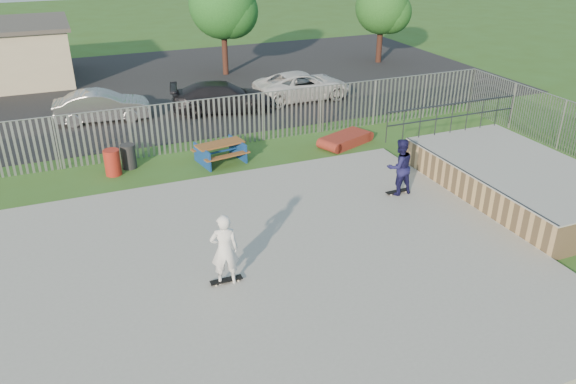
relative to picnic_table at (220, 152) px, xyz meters
name	(u,v)px	position (x,y,z in m)	size (l,w,h in m)	color
ground	(252,274)	(-1.35, -7.47, -0.38)	(120.00, 120.00, 0.00)	#375B1F
concrete_slab	(252,272)	(-1.35, -7.47, -0.30)	(15.00, 12.00, 0.15)	gray
quarter_pipe	(517,180)	(8.14, -6.43, 0.18)	(5.50, 7.05, 2.19)	tan
fence	(234,167)	(-0.35, -2.88, 0.62)	(26.04, 16.02, 2.00)	gray
picnic_table	(220,152)	(0.00, 0.00, 0.00)	(1.99, 1.74, 0.74)	brown
funbox	(346,140)	(5.17, -0.17, -0.18)	(2.24, 1.68, 0.40)	maroon
trash_bin_red	(112,162)	(-3.85, 0.30, 0.09)	(0.56, 0.56, 0.93)	maroon
trash_bin_grey	(129,156)	(-3.24, 0.72, 0.07)	(0.54, 0.54, 0.89)	#242427
parking_lot	(136,88)	(-1.35, 11.53, -0.37)	(40.00, 18.00, 0.02)	black
car_silver	(102,106)	(-3.54, 6.57, 0.32)	(1.44, 4.13, 1.36)	#A8A8AD
car_dark	(223,97)	(1.83, 5.82, 0.33)	(1.94, 4.78, 1.39)	black
car_white	(303,86)	(6.12, 6.29, 0.32)	(2.26, 4.90, 1.36)	white
tree_mid	(223,5)	(3.99, 12.65, 3.54)	(3.77, 3.77, 5.82)	#43231A
tree_right	(382,7)	(13.87, 11.96, 2.98)	(3.24, 3.24, 5.00)	#3C2018
skateboard_a	(397,192)	(4.48, -5.09, -0.19)	(0.81, 0.22, 0.08)	black
skateboard_b	(226,281)	(-2.11, -7.78, -0.19)	(0.80, 0.21, 0.08)	black
skater_navy	(399,167)	(4.48, -5.09, 0.70)	(0.91, 0.71, 1.87)	#161542
skater_white	(225,250)	(-2.11, -7.78, 0.70)	(0.68, 0.45, 1.87)	white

